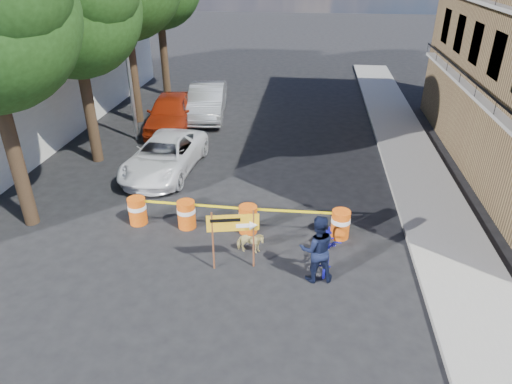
% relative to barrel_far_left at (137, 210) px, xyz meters
% --- Properties ---
extents(ground, '(120.00, 120.00, 0.00)m').
position_rel_barrel_far_left_xyz_m(ground, '(3.38, -2.39, -0.47)').
color(ground, black).
rests_on(ground, ground).
extents(sidewalk_east, '(2.40, 40.00, 0.15)m').
position_rel_barrel_far_left_xyz_m(sidewalk_east, '(9.58, 3.61, -0.40)').
color(sidewalk_east, gray).
rests_on(sidewalk_east, ground).
extents(tree_mid_a, '(5.25, 5.00, 8.68)m').
position_rel_barrel_far_left_xyz_m(tree_mid_a, '(-3.36, 4.61, 5.53)').
color(tree_mid_a, '#332316').
rests_on(tree_mid_a, ground).
extents(streetlamp, '(1.25, 0.18, 8.00)m').
position_rel_barrel_far_left_xyz_m(streetlamp, '(-2.56, 7.11, 3.90)').
color(streetlamp, gray).
rests_on(streetlamp, ground).
extents(barrel_far_left, '(0.58, 0.58, 0.90)m').
position_rel_barrel_far_left_xyz_m(barrel_far_left, '(0.00, 0.00, 0.00)').
color(barrel_far_left, '#D2420C').
rests_on(barrel_far_left, ground).
extents(barrel_mid_left, '(0.58, 0.58, 0.90)m').
position_rel_barrel_far_left_xyz_m(barrel_mid_left, '(1.60, -0.04, 0.00)').
color(barrel_mid_left, '#D2420C').
rests_on(barrel_mid_left, ground).
extents(barrel_mid_right, '(0.58, 0.58, 0.90)m').
position_rel_barrel_far_left_xyz_m(barrel_mid_right, '(3.56, -0.09, 0.00)').
color(barrel_mid_right, '#D2420C').
rests_on(barrel_mid_right, ground).
extents(barrel_far_right, '(0.58, 0.58, 0.90)m').
position_rel_barrel_far_left_xyz_m(barrel_far_right, '(6.37, -0.04, 0.00)').
color(barrel_far_right, '#D2420C').
rests_on(barrel_far_right, ground).
extents(detour_sign, '(1.37, 0.39, 1.79)m').
position_rel_barrel_far_left_xyz_m(detour_sign, '(3.59, -1.90, 0.83)').
color(detour_sign, '#592D19').
rests_on(detour_sign, ground).
extents(pedestrian, '(1.04, 0.88, 1.91)m').
position_rel_barrel_far_left_xyz_m(pedestrian, '(5.64, -2.15, 0.48)').
color(pedestrian, black).
rests_on(pedestrian, ground).
extents(bicycle, '(0.81, 1.14, 2.06)m').
position_rel_barrel_far_left_xyz_m(bicycle, '(5.96, -1.37, 0.56)').
color(bicycle, '#1616B4').
rests_on(bicycle, ground).
extents(dog, '(0.82, 0.39, 0.68)m').
position_rel_barrel_far_left_xyz_m(dog, '(3.77, -1.19, -0.13)').
color(dog, '#CCBB74').
rests_on(dog, ground).
extents(suv_white, '(2.63, 5.11, 1.38)m').
position_rel_barrel_far_left_xyz_m(suv_white, '(-0.26, 3.85, 0.22)').
color(suv_white, white).
rests_on(suv_white, ground).
extents(sedan_red, '(2.50, 5.14, 1.69)m').
position_rel_barrel_far_left_xyz_m(sedan_red, '(-1.42, 8.69, 0.37)').
color(sedan_red, '#9D260D').
rests_on(sedan_red, ground).
extents(sedan_silver, '(2.37, 5.24, 1.67)m').
position_rel_barrel_far_left_xyz_m(sedan_silver, '(-0.09, 10.76, 0.36)').
color(sedan_silver, '#A1A4A8').
rests_on(sedan_silver, ground).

